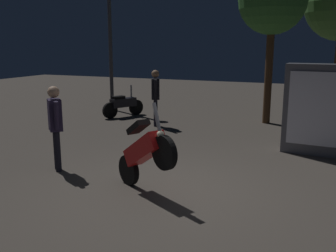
% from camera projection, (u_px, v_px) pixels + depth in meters
% --- Properties ---
extents(ground_plane, '(40.00, 40.00, 0.00)m').
position_uv_depth(ground_plane, '(171.00, 190.00, 6.71)').
color(ground_plane, '#4C443D').
extents(motorcycle_red_foreground, '(1.49, 0.92, 1.63)m').
position_uv_depth(motorcycle_red_foreground, '(145.00, 152.00, 6.41)').
color(motorcycle_red_foreground, black).
rests_on(motorcycle_red_foreground, ground_plane).
extents(motorcycle_black_parked_left, '(0.85, 1.52, 1.11)m').
position_uv_depth(motorcycle_black_parked_left, '(123.00, 104.00, 13.45)').
color(motorcycle_black_parked_left, black).
rests_on(motorcycle_black_parked_left, ground_plane).
extents(person_rider_beside, '(0.55, 0.52, 1.73)m').
position_uv_depth(person_rider_beside, '(55.00, 121.00, 7.57)').
color(person_rider_beside, black).
rests_on(person_rider_beside, ground_plane).
extents(person_bystander_far, '(0.38, 0.64, 1.76)m').
position_uv_depth(person_bystander_far, '(155.00, 93.00, 11.78)').
color(person_bystander_far, black).
rests_on(person_bystander_far, ground_plane).
extents(streetlamp_near, '(0.36, 0.36, 5.02)m').
position_uv_depth(streetlamp_near, '(110.00, 26.00, 14.28)').
color(streetlamp_near, '#38383D').
rests_on(streetlamp_near, ground_plane).
extents(tree_center_bg, '(2.11, 2.11, 4.92)m').
position_uv_depth(tree_center_bg, '(273.00, 1.00, 11.67)').
color(tree_center_bg, '#4C331E').
rests_on(tree_center_bg, ground_plane).
extents(kiosk_billboard, '(1.63, 0.64, 2.10)m').
position_uv_depth(kiosk_billboard, '(320.00, 110.00, 8.74)').
color(kiosk_billboard, '#595960').
rests_on(kiosk_billboard, ground_plane).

